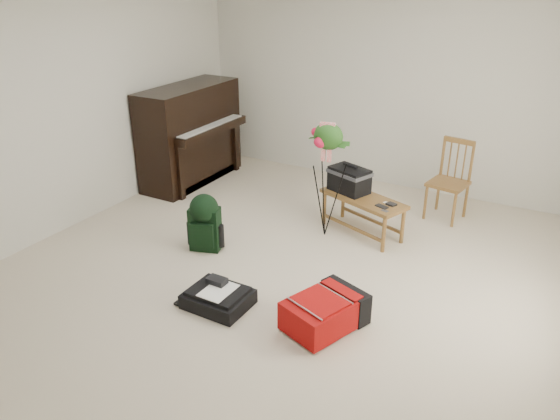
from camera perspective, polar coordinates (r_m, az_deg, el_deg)
The scene contains 10 objects.
floor at distance 5.09m, azimuth -0.30°, elevation -6.88°, with size 5.00×5.50×0.01m, color beige.
wall_back at distance 7.02m, azimuth 11.10°, elevation 12.50°, with size 5.00×0.04×2.50m, color beige.
wall_left at distance 6.15m, azimuth -21.33°, elevation 9.67°, with size 0.04×5.50×2.50m, color beige.
piano at distance 7.21m, azimuth -9.27°, elevation 7.60°, with size 0.71×1.50×1.25m.
bench at distance 5.76m, azimuth 7.42°, elevation 2.42°, with size 1.00×0.67×0.72m.
dining_chair at distance 6.35m, azimuth 17.25°, elevation 2.91°, with size 0.45×0.45×0.89m.
red_suitcase at distance 4.41m, azimuth 4.94°, elevation -10.26°, with size 0.61×0.75×0.27m.
black_duffel at distance 4.67m, azimuth -6.48°, elevation -9.04°, with size 0.53×0.42×0.22m.
green_backpack at distance 5.45m, azimuth -7.91°, elevation -1.02°, with size 0.34×0.31×0.59m.
flower_stand at distance 5.60m, azimuth 4.88°, elevation 3.07°, with size 0.46×0.46×1.26m.
Camera 1 is at (2.15, -3.78, 2.64)m, focal length 35.00 mm.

